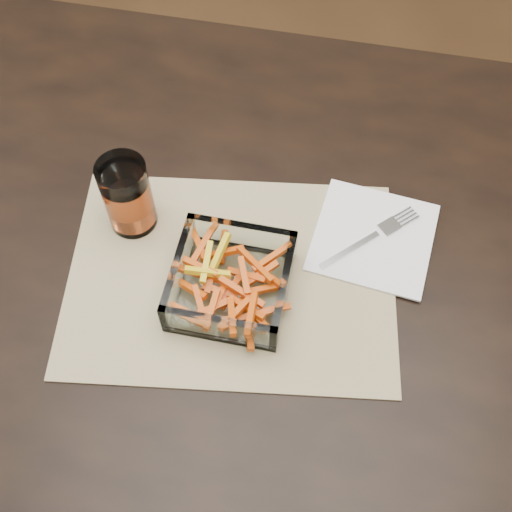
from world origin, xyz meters
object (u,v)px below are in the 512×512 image
object	(u,v)px
dining_table	(290,280)
tumbler	(128,197)
glass_bowl	(231,283)
fork	(372,237)

from	to	relation	value
dining_table	tumbler	bearing A→B (deg)	178.90
glass_bowl	tumbler	distance (m)	0.19
glass_bowl	fork	xyz separation A→B (m)	(0.18, 0.12, -0.02)
dining_table	glass_bowl	distance (m)	0.16
glass_bowl	fork	world-z (taller)	glass_bowl
dining_table	tumbler	size ratio (longest dim) A/B	13.37
dining_table	tumbler	world-z (taller)	tumbler
dining_table	glass_bowl	world-z (taller)	glass_bowl
dining_table	fork	distance (m)	0.15
dining_table	fork	size ratio (longest dim) A/B	12.08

